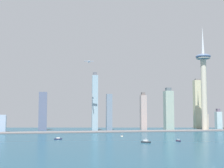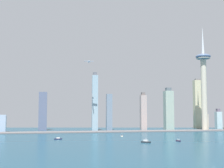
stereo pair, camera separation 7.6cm
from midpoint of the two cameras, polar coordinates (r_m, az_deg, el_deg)
name	(u,v)px [view 2 (the right image)]	position (r m, az deg, el deg)	size (l,w,h in m)	color
ground_plane	(213,165)	(331.31, 18.27, -14.06)	(6000.00, 6000.00, 0.00)	navy
waterfront_pier	(115,131)	(798.12, 0.53, -8.79)	(833.59, 49.84, 2.36)	#5E5B5C
observation_tower	(204,77)	(899.09, 16.61, 1.25)	(41.73, 41.73, 294.18)	beige
skyscraper_1	(143,112)	(862.22, 5.82, -5.23)	(16.39, 15.93, 105.45)	#A99590
skyscraper_2	(205,121)	(930.24, 16.87, -6.64)	(12.58, 18.70, 52.17)	#AAA091
skyscraper_3	(198,104)	(1001.29, 15.67, -3.57)	(26.78, 17.29, 154.63)	#C0B891
skyscraper_4	(109,112)	(855.06, -0.53, -5.24)	(15.48, 15.20, 100.70)	slate
skyscraper_5	(1,123)	(842.13, -19.90, -6.88)	(25.70, 12.40, 43.90)	#97ADC8
skyscraper_6	(43,111)	(877.36, -12.69, -4.93)	(22.47, 18.14, 106.34)	slate
skyscraper_7	(218,120)	(1003.60, 19.11, -6.24)	(17.19, 15.83, 60.53)	#ABC5C9
skyscraper_8	(169,109)	(921.12, 10.44, -4.66)	(25.00, 22.81, 122.21)	#90A395
skyscraper_9	(95,102)	(837.72, -3.19, -3.41)	(15.59, 13.65, 159.16)	#8BA6B6
boat_1	(178,140)	(566.07, 12.18, -10.18)	(5.80, 10.32, 4.33)	black
boat_3	(122,136)	(657.25, 1.86, -9.57)	(6.71, 12.19, 9.67)	beige
boat_4	(58,139)	(598.24, -9.94, -9.95)	(14.94, 6.53, 3.74)	#171735
boat_5	(146,142)	(532.55, 6.28, -10.57)	(15.07, 16.34, 8.58)	#20282F
airplane	(89,61)	(780.15, -4.29, 4.19)	(24.04, 25.09, 7.24)	silver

